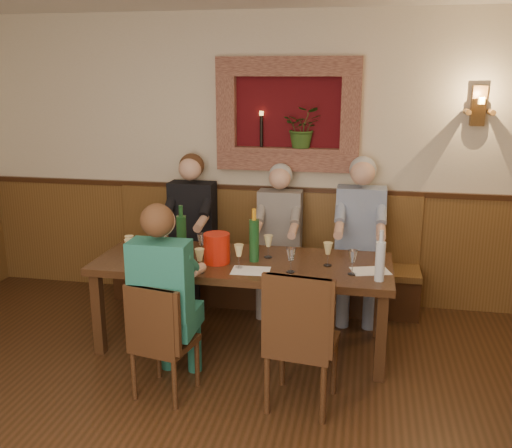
{
  "coord_description": "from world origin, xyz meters",
  "views": [
    {
      "loc": [
        0.95,
        -2.47,
        2.23
      ],
      "look_at": [
        0.1,
        1.9,
        1.05
      ],
      "focal_mm": 40.0,
      "sensor_mm": 36.0,
      "label": 1
    }
  ],
  "objects_px": {
    "dining_table": "(243,269)",
    "chair_near_left": "(164,362)",
    "person_chair_front": "(167,314)",
    "spittoon_bucket": "(217,248)",
    "water_bottle": "(380,260)",
    "person_bench_mid": "(278,251)",
    "bench": "(263,271)",
    "person_bench_left": "(191,242)",
    "person_bench_right": "(359,251)",
    "chair_near_right": "(301,366)",
    "wine_bottle_green_a": "(254,240)",
    "wine_bottle_green_b": "(182,235)"
  },
  "relations": [
    {
      "from": "wine_bottle_green_a",
      "to": "wine_bottle_green_b",
      "type": "bearing_deg",
      "value": 178.81
    },
    {
      "from": "person_bench_right",
      "to": "person_chair_front",
      "type": "relative_size",
      "value": 1.07
    },
    {
      "from": "bench",
      "to": "spittoon_bucket",
      "type": "height_order",
      "value": "bench"
    },
    {
      "from": "chair_near_right",
      "to": "person_bench_mid",
      "type": "height_order",
      "value": "person_bench_mid"
    },
    {
      "from": "chair_near_left",
      "to": "person_chair_front",
      "type": "xyz_separation_m",
      "value": [
        0.0,
        0.08,
        0.33
      ]
    },
    {
      "from": "bench",
      "to": "chair_near_right",
      "type": "distance_m",
      "value": 1.85
    },
    {
      "from": "dining_table",
      "to": "wine_bottle_green_b",
      "type": "xyz_separation_m",
      "value": [
        -0.52,
        0.02,
        0.26
      ]
    },
    {
      "from": "person_bench_right",
      "to": "chair_near_right",
      "type": "bearing_deg",
      "value": -101.74
    },
    {
      "from": "person_bench_mid",
      "to": "water_bottle",
      "type": "xyz_separation_m",
      "value": [
        0.92,
        -1.1,
        0.32
      ]
    },
    {
      "from": "bench",
      "to": "person_bench_left",
      "type": "relative_size",
      "value": 2.03
    },
    {
      "from": "bench",
      "to": "chair_near_right",
      "type": "xyz_separation_m",
      "value": [
        0.58,
        -1.76,
        -0.03
      ]
    },
    {
      "from": "water_bottle",
      "to": "person_bench_mid",
      "type": "bearing_deg",
      "value": 129.96
    },
    {
      "from": "water_bottle",
      "to": "chair_near_left",
      "type": "bearing_deg",
      "value": -157.99
    },
    {
      "from": "dining_table",
      "to": "chair_near_left",
      "type": "bearing_deg",
      "value": -114.22
    },
    {
      "from": "spittoon_bucket",
      "to": "bench",
      "type": "bearing_deg",
      "value": 79.38
    },
    {
      "from": "dining_table",
      "to": "water_bottle",
      "type": "relative_size",
      "value": 6.23
    },
    {
      "from": "chair_near_left",
      "to": "person_bench_mid",
      "type": "relative_size",
      "value": 0.61
    },
    {
      "from": "water_bottle",
      "to": "wine_bottle_green_a",
      "type": "bearing_deg",
      "value": 165.06
    },
    {
      "from": "person_chair_front",
      "to": "water_bottle",
      "type": "distance_m",
      "value": 1.59
    },
    {
      "from": "bench",
      "to": "person_bench_mid",
      "type": "relative_size",
      "value": 2.13
    },
    {
      "from": "chair_near_right",
      "to": "spittoon_bucket",
      "type": "xyz_separation_m",
      "value": [
        -0.78,
        0.72,
        0.58
      ]
    },
    {
      "from": "person_bench_right",
      "to": "spittoon_bucket",
      "type": "distance_m",
      "value": 1.47
    },
    {
      "from": "person_chair_front",
      "to": "spittoon_bucket",
      "type": "relative_size",
      "value": 5.83
    },
    {
      "from": "person_bench_mid",
      "to": "spittoon_bucket",
      "type": "height_order",
      "value": "person_bench_mid"
    },
    {
      "from": "person_bench_mid",
      "to": "wine_bottle_green_a",
      "type": "bearing_deg",
      "value": -94.79
    },
    {
      "from": "person_bench_mid",
      "to": "person_bench_right",
      "type": "relative_size",
      "value": 0.94
    },
    {
      "from": "person_bench_right",
      "to": "wine_bottle_green_a",
      "type": "relative_size",
      "value": 3.44
    },
    {
      "from": "bench",
      "to": "wine_bottle_green_a",
      "type": "xyz_separation_m",
      "value": [
        0.09,
        -0.94,
        0.6
      ]
    },
    {
      "from": "person_bench_right",
      "to": "water_bottle",
      "type": "xyz_separation_m",
      "value": [
        0.16,
        -1.1,
        0.28
      ]
    },
    {
      "from": "bench",
      "to": "chair_near_left",
      "type": "relative_size",
      "value": 3.48
    },
    {
      "from": "bench",
      "to": "person_chair_front",
      "type": "xyz_separation_m",
      "value": [
        -0.38,
        -1.72,
        0.25
      ]
    },
    {
      "from": "person_chair_front",
      "to": "wine_bottle_green_b",
      "type": "xyz_separation_m",
      "value": [
        -0.14,
        0.79,
        0.35
      ]
    },
    {
      "from": "bench",
      "to": "dining_table",
      "type": "bearing_deg",
      "value": -90.0
    },
    {
      "from": "wine_bottle_green_b",
      "to": "person_bench_mid",
      "type": "bearing_deg",
      "value": 50.21
    },
    {
      "from": "bench",
      "to": "chair_near_left",
      "type": "height_order",
      "value": "bench"
    },
    {
      "from": "person_bench_right",
      "to": "spittoon_bucket",
      "type": "relative_size",
      "value": 6.22
    },
    {
      "from": "chair_near_right",
      "to": "person_chair_front",
      "type": "xyz_separation_m",
      "value": [
        -0.96,
        0.03,
        0.29
      ]
    },
    {
      "from": "dining_table",
      "to": "person_bench_left",
      "type": "height_order",
      "value": "person_bench_left"
    },
    {
      "from": "person_bench_left",
      "to": "spittoon_bucket",
      "type": "relative_size",
      "value": 6.14
    },
    {
      "from": "spittoon_bucket",
      "to": "person_bench_left",
      "type": "bearing_deg",
      "value": 119.12
    },
    {
      "from": "bench",
      "to": "person_bench_mid",
      "type": "xyz_separation_m",
      "value": [
        0.16,
        -0.11,
        0.26
      ]
    },
    {
      "from": "chair_near_right",
      "to": "person_bench_left",
      "type": "height_order",
      "value": "person_bench_left"
    },
    {
      "from": "dining_table",
      "to": "bench",
      "type": "height_order",
      "value": "bench"
    },
    {
      "from": "dining_table",
      "to": "wine_bottle_green_a",
      "type": "height_order",
      "value": "wine_bottle_green_a"
    },
    {
      "from": "person_bench_right",
      "to": "water_bottle",
      "type": "bearing_deg",
      "value": -81.63
    },
    {
      "from": "chair_near_left",
      "to": "wine_bottle_green_b",
      "type": "distance_m",
      "value": 1.11
    },
    {
      "from": "wine_bottle_green_a",
      "to": "person_bench_mid",
      "type": "bearing_deg",
      "value": 85.21
    },
    {
      "from": "dining_table",
      "to": "chair_near_right",
      "type": "relative_size",
      "value": 2.38
    },
    {
      "from": "person_bench_right",
      "to": "person_bench_mid",
      "type": "bearing_deg",
      "value": 179.8
    },
    {
      "from": "wine_bottle_green_a",
      "to": "chair_near_left",
      "type": "bearing_deg",
      "value": -119.15
    }
  ]
}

